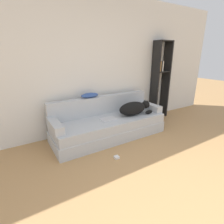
# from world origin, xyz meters

# --- Properties ---
(wall_back) EXTENTS (7.25, 0.06, 2.70)m
(wall_back) POSITION_xyz_m (0.00, 2.82, 1.35)
(wall_back) COLOR silver
(wall_back) RESTS_ON ground_plane
(couch) EXTENTS (2.22, 0.81, 0.39)m
(couch) POSITION_xyz_m (0.13, 2.26, 0.19)
(couch) COLOR #B2B7BC
(couch) RESTS_ON ground_plane
(couch_backrest) EXTENTS (2.18, 0.15, 0.37)m
(couch_backrest) POSITION_xyz_m (0.13, 2.60, 0.58)
(couch_backrest) COLOR #B2B7BC
(couch_backrest) RESTS_ON couch
(couch_arm_left) EXTENTS (0.15, 0.62, 0.14)m
(couch_arm_left) POSITION_xyz_m (-0.90, 2.26, 0.46)
(couch_arm_left) COLOR #B2B7BC
(couch_arm_left) RESTS_ON couch
(couch_arm_right) EXTENTS (0.15, 0.62, 0.14)m
(couch_arm_right) POSITION_xyz_m (1.17, 2.26, 0.46)
(couch_arm_right) COLOR #B2B7BC
(couch_arm_right) RESTS_ON couch
(dog) EXTENTS (0.74, 0.32, 0.27)m
(dog) POSITION_xyz_m (0.66, 2.18, 0.53)
(dog) COLOR black
(dog) RESTS_ON couch
(laptop) EXTENTS (0.30, 0.22, 0.02)m
(laptop) POSITION_xyz_m (0.08, 2.20, 0.40)
(laptop) COLOR silver
(laptop) RESTS_ON couch
(throw_pillow) EXTENTS (0.36, 0.17, 0.09)m
(throw_pillow) POSITION_xyz_m (-0.11, 2.61, 0.81)
(throw_pillow) COLOR #335199
(throw_pillow) RESTS_ON couch_backrest
(bookshelf) EXTENTS (0.42, 0.26, 1.88)m
(bookshelf) POSITION_xyz_m (1.84, 2.64, 1.04)
(bookshelf) COLOR black
(bookshelf) RESTS_ON ground_plane
(power_adapter) EXTENTS (0.07, 0.07, 0.04)m
(power_adapter) POSITION_xyz_m (-0.17, 1.54, 0.02)
(power_adapter) COLOR silver
(power_adapter) RESTS_ON ground_plane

